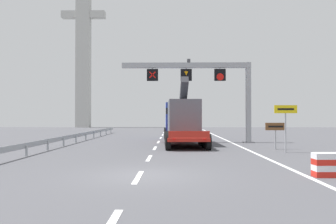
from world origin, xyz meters
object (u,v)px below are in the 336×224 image
at_px(overhead_lane_gantry, 204,78).
at_px(tourist_info_sign_brown, 276,129).
at_px(heavy_haul_truck_red, 181,119).
at_px(exit_sign_yellow, 286,117).
at_px(bridge_pylon_distant, 83,35).
at_px(crash_barrier_striped, 327,165).

relative_size(overhead_lane_gantry, tourist_info_sign_brown, 6.24).
bearing_deg(tourist_info_sign_brown, heavy_haul_truck_red, 133.24).
distance_m(overhead_lane_gantry, exit_sign_yellow, 9.57).
relative_size(overhead_lane_gantry, bridge_pylon_distant, 0.30).
height_order(heavy_haul_truck_red, bridge_pylon_distant, bridge_pylon_distant).
relative_size(heavy_haul_truck_red, crash_barrier_striped, 13.96).
bearing_deg(crash_barrier_striped, bridge_pylon_distant, 113.97).
height_order(overhead_lane_gantry, bridge_pylon_distant, bridge_pylon_distant).
bearing_deg(crash_barrier_striped, heavy_haul_truck_red, 106.66).
distance_m(exit_sign_yellow, tourist_info_sign_brown, 2.17).
distance_m(heavy_haul_truck_red, exit_sign_yellow, 10.77).
bearing_deg(exit_sign_yellow, heavy_haul_truck_red, 125.93).
distance_m(overhead_lane_gantry, tourist_info_sign_brown, 8.41).
bearing_deg(heavy_haul_truck_red, bridge_pylon_distant, 116.98).
height_order(heavy_haul_truck_red, tourist_info_sign_brown, heavy_haul_truck_red).
bearing_deg(bridge_pylon_distant, exit_sign_yellow, -61.22).
relative_size(crash_barrier_striped, bridge_pylon_distant, 0.03).
xyz_separation_m(overhead_lane_gantry, tourist_info_sign_brown, (4.36, -5.83, -4.20)).
bearing_deg(exit_sign_yellow, crash_barrier_striped, -98.81).
bearing_deg(tourist_info_sign_brown, overhead_lane_gantry, 126.75).
xyz_separation_m(heavy_haul_truck_red, exit_sign_yellow, (6.32, -8.72, 0.23)).
bearing_deg(bridge_pylon_distant, heavy_haul_truck_red, -63.02).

